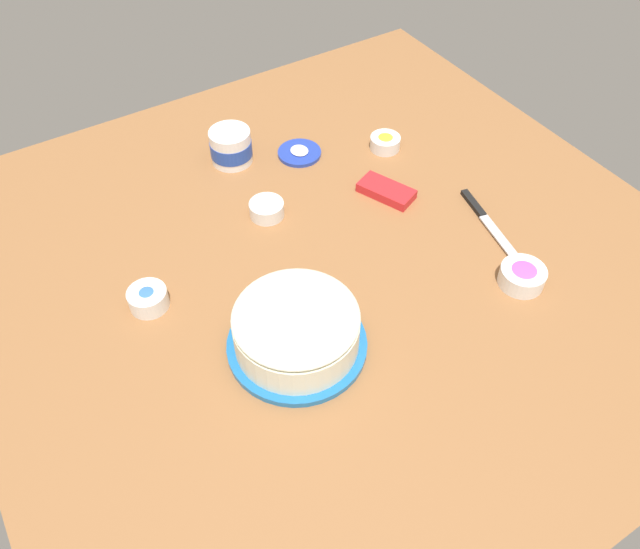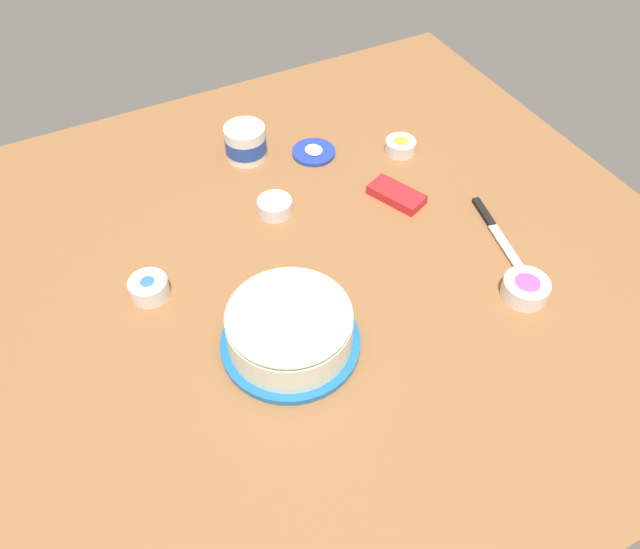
# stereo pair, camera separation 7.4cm
# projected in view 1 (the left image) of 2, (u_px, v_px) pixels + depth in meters

# --- Properties ---
(ground_plane) EXTENTS (1.54, 1.54, 0.00)m
(ground_plane) POSITION_uv_depth(u_px,v_px,m) (331.00, 256.00, 1.43)
(ground_plane) COLOR #936038
(frosted_cake) EXTENTS (0.28, 0.28, 0.12)m
(frosted_cake) POSITION_uv_depth(u_px,v_px,m) (296.00, 330.00, 1.22)
(frosted_cake) COLOR #1E6BB2
(frosted_cake) RESTS_ON ground_plane
(frosting_tub) EXTENTS (0.11, 0.11, 0.09)m
(frosting_tub) POSITION_uv_depth(u_px,v_px,m) (231.00, 146.00, 1.63)
(frosting_tub) COLOR white
(frosting_tub) RESTS_ON ground_plane
(frosting_tub_lid) EXTENTS (0.11, 0.11, 0.02)m
(frosting_tub_lid) POSITION_uv_depth(u_px,v_px,m) (299.00, 153.00, 1.67)
(frosting_tub_lid) COLOR #233DAD
(frosting_tub_lid) RESTS_ON ground_plane
(spreading_knife) EXTENTS (0.23, 0.07, 0.01)m
(spreading_knife) POSITION_uv_depth(u_px,v_px,m) (483.00, 216.00, 1.51)
(spreading_knife) COLOR silver
(spreading_knife) RESTS_ON ground_plane
(sprinkle_bowl_blue) EXTENTS (0.08, 0.08, 0.04)m
(sprinkle_bowl_blue) POSITION_uv_depth(u_px,v_px,m) (148.00, 298.00, 1.32)
(sprinkle_bowl_blue) COLOR white
(sprinkle_bowl_blue) RESTS_ON ground_plane
(sprinkle_bowl_yellow) EXTENTS (0.08, 0.08, 0.04)m
(sprinkle_bowl_yellow) POSITION_uv_depth(u_px,v_px,m) (385.00, 142.00, 1.68)
(sprinkle_bowl_yellow) COLOR white
(sprinkle_bowl_yellow) RESTS_ON ground_plane
(sprinkle_bowl_orange) EXTENTS (0.08, 0.08, 0.04)m
(sprinkle_bowl_orange) POSITION_uv_depth(u_px,v_px,m) (267.00, 209.00, 1.51)
(sprinkle_bowl_orange) COLOR white
(sprinkle_bowl_orange) RESTS_ON ground_plane
(sprinkle_bowl_rainbow) EXTENTS (0.10, 0.10, 0.04)m
(sprinkle_bowl_rainbow) POSITION_uv_depth(u_px,v_px,m) (522.00, 275.00, 1.36)
(sprinkle_bowl_rainbow) COLOR white
(sprinkle_bowl_rainbow) RESTS_ON ground_plane
(candy_box_lower) EXTENTS (0.15, 0.11, 0.02)m
(candy_box_lower) POSITION_uv_depth(u_px,v_px,m) (386.00, 191.00, 1.56)
(candy_box_lower) COLOR red
(candy_box_lower) RESTS_ON ground_plane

